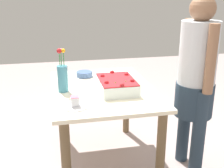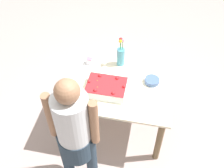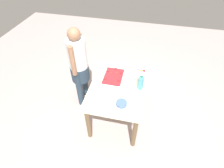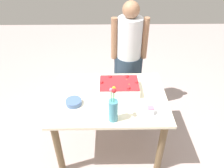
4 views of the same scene
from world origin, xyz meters
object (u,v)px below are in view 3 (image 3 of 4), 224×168
cake_knife (98,98)px  person_standing (79,64)px  fruit_bowl (121,103)px  serving_plate_with_slice (138,72)px  flower_vase (141,82)px  sheet_cake (113,78)px

cake_knife → person_standing: (-0.55, -0.49, 0.12)m
fruit_bowl → person_standing: person_standing is taller
serving_plate_with_slice → flower_vase: flower_vase is taller
sheet_cake → serving_plate_with_slice: sheet_cake is taller
sheet_cake → serving_plate_with_slice: bearing=127.0°
fruit_bowl → sheet_cake: bearing=-154.6°
sheet_cake → fruit_bowl: (0.45, 0.22, -0.03)m
sheet_cake → cake_knife: size_ratio=1.87×
serving_plate_with_slice → sheet_cake: bearing=-53.0°
fruit_bowl → serving_plate_with_slice: bearing=168.3°
serving_plate_with_slice → fruit_bowl: bearing=-11.7°
fruit_bowl → person_standing: 1.04m
flower_vase → fruit_bowl: size_ratio=2.32×
sheet_cake → person_standing: size_ratio=0.27×
sheet_cake → serving_plate_with_slice: 0.46m
flower_vase → fruit_bowl: 0.45m
serving_plate_with_slice → flower_vase: 0.37m
serving_plate_with_slice → person_standing: person_standing is taller
flower_vase → fruit_bowl: bearing=-29.8°
cake_knife → flower_vase: bearing=54.2°
serving_plate_with_slice → fruit_bowl: size_ratio=1.26×
cake_knife → sheet_cake: bearing=95.4°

